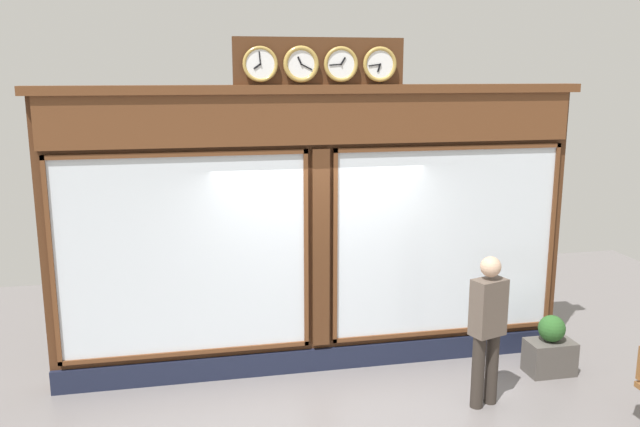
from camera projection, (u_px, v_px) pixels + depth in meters
name	position (u px, v px, depth m)	size (l,w,h in m)	color
shop_facade	(318.00, 229.00, 7.92)	(6.36, 0.42, 3.96)	#4C2B16
pedestrian	(487.00, 325.00, 7.11)	(0.41, 0.32, 1.69)	#312A24
planter_box	(550.00, 357.00, 8.03)	(0.56, 0.36, 0.41)	#4C4742
planter_shrub	(552.00, 328.00, 7.95)	(0.32, 0.32, 0.32)	#285623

